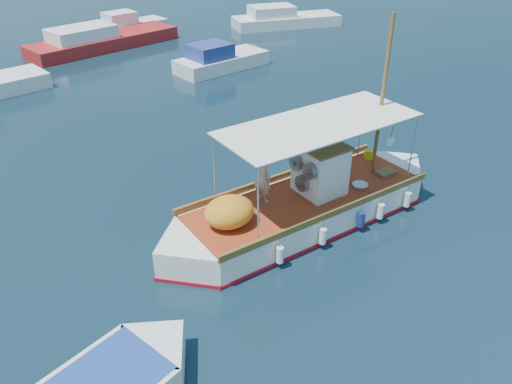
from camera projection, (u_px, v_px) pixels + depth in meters
ground at (291, 226)px, 15.52m from camera, size 160.00×160.00×0.00m
fishing_caique at (304, 207)px, 15.47m from camera, size 10.19×3.14×6.22m
bg_boat_n at (100, 41)px, 33.04m from camera, size 10.44×5.11×1.80m
bg_boat_ne at (219, 61)px, 29.09m from camera, size 5.84×3.09×1.80m
bg_boat_e at (283, 20)px, 38.57m from camera, size 8.59×4.43×1.80m
bg_boat_far_n at (129, 27)px, 36.68m from camera, size 5.57×2.95×1.80m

